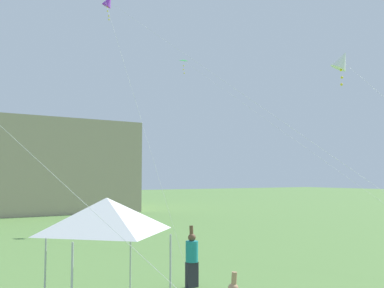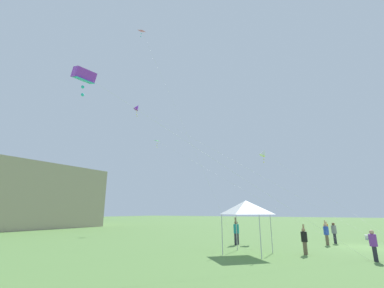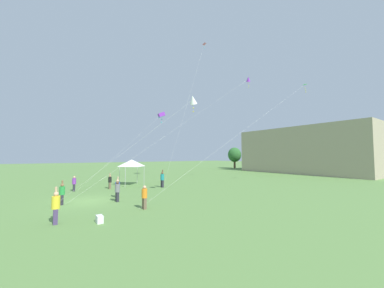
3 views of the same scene
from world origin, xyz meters
TOP-DOWN VIEW (x-y plane):
  - ground_plane at (0.00, 0.00)m, footprint 220.00×220.00m
  - distant_building at (-4.59, 45.88)m, footprint 26.43×15.42m
  - tree_far_right at (-25.84, 44.01)m, footprint 4.12×3.71m
  - tree_far_left at (-8.48, 43.12)m, footprint 5.38×4.85m
  - tree_far_centre at (3.79, 53.07)m, footprint 4.09×3.68m
  - tree_near_right at (2.57, 45.71)m, footprint 5.50×4.95m
  - festival_tent at (-7.31, 6.12)m, footprint 2.63×2.63m
  - cooler_box at (6.64, -0.52)m, footprint 0.56×0.32m
  - person_yellow_shirt at (5.52, -2.54)m, footprint 0.41×0.41m
  - person_grey_shirt at (1.64, 1.84)m, footprint 0.39×0.39m
  - person_black_shirt at (-5.67, 3.07)m, footprint 0.36×0.36m
  - person_purple_shirt at (-6.13, -0.42)m, footprint 0.37×0.37m
  - person_teal_shirt at (-3.36, 8.44)m, footprint 0.43×0.43m
  - person_green_shirt at (0.38, -1.92)m, footprint 0.38×0.38m
  - person_blue_shirt at (0.07, 2.29)m, footprint 0.38×0.38m
  - person_orange_shirt at (5.16, 2.70)m, footprint 0.38×0.38m
  - kite_green_delta_0 at (5.59, 23.70)m, footprint 1.08×22.23m
  - kite_white_diamond_1 at (3.83, 7.77)m, footprint 3.74×10.77m
  - kite_pink_delta_2 at (-6.24, 16.92)m, footprint 3.43×8.96m
  - kite_purple_box_3 at (-14.56, 13.88)m, footprint 9.24×14.80m
  - kite_purple_diamond_4 at (-1.54, 21.69)m, footprint 2.48×23.99m

SIDE VIEW (x-z plane):
  - ground_plane at x=0.00m, z-range 0.00..0.00m
  - cooler_box at x=6.64m, z-range 0.00..0.40m
  - person_purple_shirt at x=-6.13m, z-range 0.06..1.64m
  - person_black_shirt at x=-5.67m, z-range -0.03..1.74m
  - person_orange_shirt at x=5.16m, z-range 0.06..1.69m
  - person_grey_shirt at x=1.64m, z-range 0.06..1.71m
  - person_green_shirt at x=0.38m, z-range -0.03..1.81m
  - person_blue_shirt at x=0.07m, z-range -0.03..1.83m
  - person_yellow_shirt at x=5.52m, z-range -0.03..1.97m
  - person_teal_shirt at x=-3.36m, z-range -0.03..2.04m
  - festival_tent at x=-7.31m, z-range 1.18..4.40m
  - tree_far_centre at x=3.79m, z-range 0.90..7.08m
  - tree_far_right at x=-25.84m, z-range 0.91..7.13m
  - distant_building at x=-4.59m, z-range 0.00..9.67m
  - tree_far_left at x=-8.48m, z-range 1.19..9.31m
  - tree_near_right at x=2.57m, z-range 1.21..9.51m
  - kite_white_diamond_1 at x=3.83m, z-range 4.09..13.40m
  - kite_purple_box_3 at x=-14.56m, z-range 5.19..16.73m
  - kite_green_delta_0 at x=5.59m, z-range 6.03..19.08m
  - kite_purple_diamond_4 at x=-1.54m, z-range 7.30..23.00m
  - kite_pink_delta_2 at x=-6.24m, z-range 10.13..31.62m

